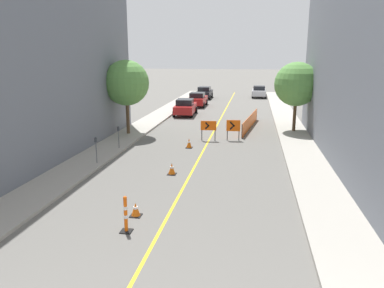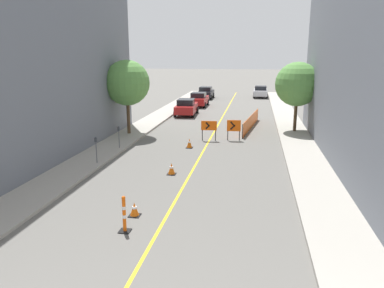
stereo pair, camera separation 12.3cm
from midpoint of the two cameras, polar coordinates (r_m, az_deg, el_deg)
lane_stripe at (r=31.70m, az=4.12°, el=2.96°), size 0.12×55.53×0.01m
sidewalk_left at (r=32.78m, az=-6.25°, el=3.39°), size 2.22×55.53×0.15m
sidewalk_right at (r=31.68m, az=14.85°, el=2.66°), size 2.22×55.53×0.15m
traffic_cone_second at (r=14.07m, az=-8.51°, el=-9.83°), size 0.41×0.41×0.51m
traffic_cone_third at (r=18.53m, az=-2.95°, el=-3.80°), size 0.42×0.42×0.57m
traffic_cone_fourth at (r=23.70m, az=-0.26°, el=0.12°), size 0.42×0.42×0.61m
delineator_post_front at (r=12.84m, az=-10.01°, el=-10.77°), size 0.38×0.38×1.27m
arrow_barricade_primary at (r=25.55m, az=2.74°, el=2.67°), size 1.07×0.14×1.38m
arrow_barricade_secondary at (r=25.74m, az=6.52°, el=2.66°), size 0.94×0.13×1.43m
safety_mesh_fence at (r=30.44m, az=9.09°, el=3.36°), size 1.10×8.13×1.03m
parked_car_curb_near at (r=36.50m, az=-0.78°, el=5.65°), size 2.02×4.39×1.59m
parked_car_curb_mid at (r=42.83m, az=1.12°, el=6.82°), size 1.93×4.31×1.59m
parked_car_curb_far at (r=50.52m, az=2.19°, el=7.84°), size 1.93×4.30×1.59m
parked_car_opposite_side at (r=52.70m, az=10.47°, el=7.86°), size 1.94×4.32×1.59m
parking_meter_near_curb at (r=20.33m, az=-14.26°, el=-0.10°), size 0.12×0.11×1.43m
parking_meter_far_curb at (r=23.37m, az=-10.95°, el=1.71°), size 0.12×0.11×1.37m
street_tree_left_near at (r=27.34m, az=-9.74°, el=9.16°), size 3.23×3.23×5.28m
street_tree_right_near at (r=28.94m, az=15.88°, el=8.74°), size 3.25×3.25×5.12m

